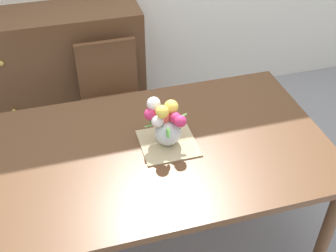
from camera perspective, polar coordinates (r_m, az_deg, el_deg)
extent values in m
plane|color=#939399|center=(2.84, -0.59, -14.38)|extent=(12.00, 12.00, 0.00)
cube|color=brown|center=(2.29, -0.71, -3.13)|extent=(1.76, 1.08, 0.04)
cylinder|color=brown|center=(2.57, 20.22, -12.73)|extent=(0.07, 0.07, 0.72)
cylinder|color=brown|center=(2.87, -18.82, -5.62)|extent=(0.07, 0.07, 0.72)
cylinder|color=brown|center=(3.11, 11.39, -0.19)|extent=(0.07, 0.07, 0.72)
cube|color=brown|center=(3.07, -7.04, 2.07)|extent=(0.42, 0.42, 0.04)
cylinder|color=brown|center=(3.10, -2.84, -2.82)|extent=(0.04, 0.04, 0.44)
cylinder|color=brown|center=(3.06, -9.41, -4.00)|extent=(0.04, 0.04, 0.44)
cylinder|color=brown|center=(3.37, -4.27, 1.08)|extent=(0.04, 0.04, 0.44)
cylinder|color=brown|center=(3.34, -10.31, 0.04)|extent=(0.04, 0.04, 0.44)
cube|color=brown|center=(3.10, -8.00, 7.50)|extent=(0.42, 0.04, 0.42)
cube|color=brown|center=(3.47, -15.11, 6.51)|extent=(1.40, 0.44, 1.00)
sphere|color=#B7933D|center=(3.15, -21.09, 7.67)|extent=(0.04, 0.04, 0.04)
sphere|color=#B7933D|center=(3.13, -10.18, 9.60)|extent=(0.04, 0.04, 0.04)
sphere|color=#B7933D|center=(3.36, -19.56, 1.84)|extent=(0.04, 0.04, 0.04)
sphere|color=#B7933D|center=(3.34, -9.42, 3.60)|extent=(0.04, 0.04, 0.04)
cube|color=tan|center=(2.30, 0.00, -2.26)|extent=(0.29, 0.29, 0.01)
sphere|color=silver|center=(2.25, 0.00, -0.85)|extent=(0.14, 0.14, 0.14)
sphere|color=white|center=(2.20, -1.90, 2.96)|extent=(0.07, 0.07, 0.07)
cylinder|color=#478438|center=(2.23, -1.88, 1.90)|extent=(0.01, 0.01, 0.10)
sphere|color=#E55B4C|center=(2.22, -0.84, 1.72)|extent=(0.05, 0.05, 0.05)
cylinder|color=#478438|center=(2.24, -0.84, 1.23)|extent=(0.01, 0.01, 0.05)
sphere|color=#EA9EBC|center=(2.25, -1.82, 1.78)|extent=(0.07, 0.07, 0.07)
cylinder|color=#478438|center=(2.26, -1.81, 1.43)|extent=(0.01, 0.01, 0.03)
sphere|color=#EFD14C|center=(2.23, 0.75, 2.50)|extent=(0.05, 0.05, 0.05)
cylinder|color=#478438|center=(2.25, 0.74, 1.79)|extent=(0.01, 0.01, 0.07)
sphere|color=#D12D66|center=(2.16, 1.63, 0.64)|extent=(0.06, 0.06, 0.06)
cylinder|color=#478438|center=(2.18, 1.62, 0.11)|extent=(0.01, 0.01, 0.05)
sphere|color=#E55B4C|center=(2.22, -0.52, 1.22)|extent=(0.07, 0.07, 0.07)
cylinder|color=#478438|center=(2.23, -0.52, 0.86)|extent=(0.01, 0.01, 0.04)
sphere|color=#EFD14C|center=(2.14, -0.81, 1.94)|extent=(0.07, 0.07, 0.07)
cylinder|color=#478438|center=(2.17, -0.79, 0.82)|extent=(0.01, 0.01, 0.11)
sphere|color=white|center=(2.18, -1.39, 0.63)|extent=(0.06, 0.06, 0.06)
cylinder|color=#478438|center=(2.19, -1.38, 0.21)|extent=(0.01, 0.01, 0.04)
sphere|color=#EFD14C|center=(2.21, 0.42, 2.54)|extent=(0.07, 0.07, 0.07)
cylinder|color=#478438|center=(2.23, 0.42, 1.72)|extent=(0.01, 0.01, 0.08)
sphere|color=#D12D66|center=(2.19, 0.96, 1.10)|extent=(0.06, 0.06, 0.06)
cylinder|color=#478438|center=(2.21, 0.95, 0.63)|extent=(0.01, 0.01, 0.05)
sphere|color=#D12D66|center=(2.20, -2.36, 1.56)|extent=(0.06, 0.06, 0.06)
cylinder|color=#478438|center=(2.22, -2.34, 0.98)|extent=(0.01, 0.01, 0.06)
ellipsoid|color=#478438|center=(2.21, 1.68, 1.23)|extent=(0.07, 0.03, 0.04)
ellipsoid|color=#478438|center=(2.15, 0.01, -0.87)|extent=(0.04, 0.07, 0.03)
ellipsoid|color=#478438|center=(2.18, -2.25, 0.14)|extent=(0.07, 0.03, 0.02)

